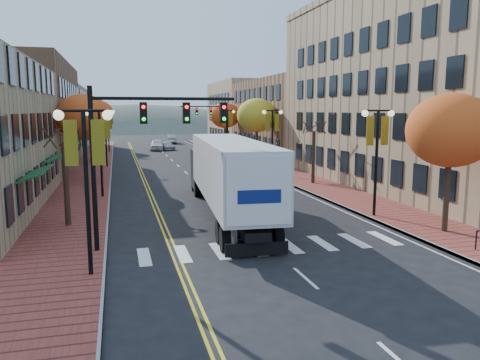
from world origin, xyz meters
TOP-DOWN VIEW (x-y plane):
  - ground at (0.00, 0.00)m, footprint 200.00×200.00m
  - sidewalk_left at (-9.00, 32.50)m, footprint 4.00×85.00m
  - sidewalk_right at (9.00, 32.50)m, footprint 4.00×85.00m
  - building_left_mid at (-17.00, 36.00)m, footprint 12.00×24.00m
  - building_left_far at (-17.00, 61.00)m, footprint 12.00×26.00m
  - building_right_near at (18.50, 16.00)m, footprint 15.00×28.00m
  - building_right_mid at (18.50, 42.00)m, footprint 15.00×24.00m
  - building_right_far at (18.50, 64.00)m, footprint 15.00×20.00m
  - tree_left_a at (-9.00, 8.00)m, footprint 0.28×0.28m
  - tree_left_b at (-9.00, 24.00)m, footprint 4.48×4.48m
  - tree_left_c at (-9.00, 40.00)m, footprint 4.16×4.16m
  - tree_left_d at (-9.00, 58.00)m, footprint 4.61×4.61m
  - tree_right_a at (9.00, 2.00)m, footprint 4.16×4.16m
  - tree_right_b at (9.00, 18.00)m, footprint 0.28×0.28m
  - tree_right_c at (9.00, 34.00)m, footprint 4.48×4.48m
  - tree_right_d at (9.00, 50.00)m, footprint 4.35×4.35m
  - lamp_left_a at (-7.50, 0.00)m, footprint 1.96×0.36m
  - lamp_left_b at (-7.50, 16.00)m, footprint 1.96×0.36m
  - lamp_left_c at (-7.50, 34.00)m, footprint 1.96×0.36m
  - lamp_left_d at (-7.50, 52.00)m, footprint 1.96×0.36m
  - lamp_right_a at (7.50, 6.00)m, footprint 1.96×0.36m
  - lamp_right_b at (7.50, 24.00)m, footprint 1.96×0.36m
  - lamp_right_c at (7.50, 42.00)m, footprint 1.96×0.36m
  - traffic_mast_near at (-5.48, 3.00)m, footprint 6.10×0.35m
  - traffic_mast_far at (5.48, 42.00)m, footprint 6.10×0.34m
  - semi_truck at (-0.39, 8.88)m, footprint 4.18×17.80m
  - navy_sedan at (-0.50, 3.99)m, footprint 2.16×5.00m
  - black_suv at (0.50, 6.30)m, footprint 2.25×4.44m
  - car_far_white at (-0.50, 54.86)m, footprint 2.57×5.06m
  - car_far_silver at (1.19, 55.33)m, footprint 2.01×4.23m
  - car_far_oncoming at (3.39, 69.34)m, footprint 2.20×5.00m

SIDE VIEW (x-z plane):
  - ground at x=0.00m, z-range 0.00..0.00m
  - sidewalk_left at x=-9.00m, z-range 0.00..0.15m
  - sidewalk_right at x=9.00m, z-range 0.00..0.15m
  - car_far_silver at x=1.19m, z-range 0.00..1.19m
  - black_suv at x=0.50m, z-range 0.00..1.20m
  - car_far_oncoming at x=3.39m, z-range 0.00..1.60m
  - navy_sedan at x=-0.50m, z-range 0.00..1.60m
  - car_far_white at x=-0.50m, z-range 0.00..1.65m
  - tree_left_a at x=-9.00m, z-range 0.15..4.35m
  - tree_right_b at x=9.00m, z-range 0.15..4.35m
  - semi_truck at x=-0.39m, z-range 0.37..4.78m
  - lamp_left_a at x=-7.50m, z-range 1.27..7.32m
  - lamp_left_b at x=-7.50m, z-range 1.27..7.32m
  - lamp_left_c at x=-7.50m, z-range 1.27..7.32m
  - lamp_left_d at x=-7.50m, z-range 1.27..7.32m
  - lamp_right_a at x=7.50m, z-range 1.27..7.32m
  - lamp_right_b at x=7.50m, z-range 1.27..7.32m
  - lamp_right_c at x=7.50m, z-range 1.27..7.32m
  - building_left_far at x=-17.00m, z-range 0.00..9.50m
  - traffic_mast_near at x=-5.48m, z-range 1.42..8.42m
  - traffic_mast_far at x=5.48m, z-range 1.42..8.42m
  - building_right_mid at x=18.50m, z-range 0.00..10.00m
  - tree_left_c at x=-9.00m, z-range 1.71..8.40m
  - tree_right_a at x=9.00m, z-range 1.71..8.40m
  - tree_right_d at x=9.00m, z-range 1.79..8.79m
  - tree_left_b at x=-9.00m, z-range 1.84..9.05m
  - tree_right_c at x=9.00m, z-range 1.84..9.05m
  - building_left_mid at x=-17.00m, z-range 0.00..11.00m
  - building_right_far at x=18.50m, z-range 0.00..11.00m
  - tree_left_d at x=-9.00m, z-range 1.89..9.31m
  - building_right_near at x=18.50m, z-range 0.00..15.00m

